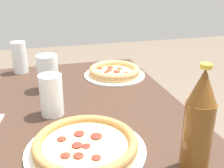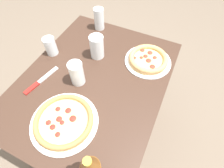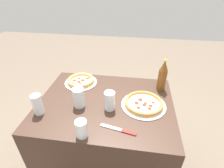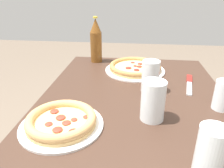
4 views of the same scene
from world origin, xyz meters
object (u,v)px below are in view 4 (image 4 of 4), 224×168
Objects in this scene: glass_red_wine at (211,158)px; knife at (190,83)px; pizza_margherita at (136,68)px; glass_cola at (154,103)px; glass_water at (151,78)px; beer_bottle at (97,41)px; pizza_salami at (63,121)px.

knife is at bearing -7.95° from glass_red_wine.
knife is (-0.15, -0.26, -0.02)m from pizza_margherita.
glass_cola is 0.22m from glass_water.
glass_water is at bearing -141.05° from beer_bottle.
beer_bottle is at bearing 0.33° from pizza_salami.
beer_bottle is (0.38, 0.31, 0.07)m from glass_water.
beer_bottle reaches higher than glass_water.
glass_red_wine reaches higher than glass_water.
knife is (-0.29, -0.50, -0.12)m from beer_bottle.
glass_red_wine is 0.95m from beer_bottle.
knife is at bearing -64.14° from glass_water.
glass_cola is at bearing -153.17° from beer_bottle.
beer_bottle is 1.16× the size of knife.
pizza_margherita is at bearing 16.23° from glass_water.
glass_water is at bearing -44.80° from pizza_salami.
knife is (0.32, -0.19, -0.06)m from glass_cola.
glass_red_wine is at bearing -153.76° from beer_bottle.
pizza_margherita is at bearing 60.96° from knife.
glass_red_wine is 0.64× the size of knife.
pizza_margherita is (0.54, -0.23, -0.00)m from pizza_salami.
glass_red_wine is at bearing -165.57° from pizza_margherita.
pizza_salami is 1.89× the size of glass_red_wine.
pizza_margherita is 0.25m from glass_water.
glass_cola is at bearing -74.76° from pizza_salami.
beer_bottle reaches higher than glass_cola.
glass_red_wine is at bearing -166.50° from glass_water.
pizza_salami is at bearing 67.97° from glass_red_wine.
beer_bottle is at bearing 60.21° from knife.
glass_cola is 0.62× the size of knife.
glass_cola is at bearing 148.38° from knife.
pizza_margherita is 2.19× the size of glass_red_wine.
beer_bottle is (0.14, 0.24, 0.11)m from pizza_margherita.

